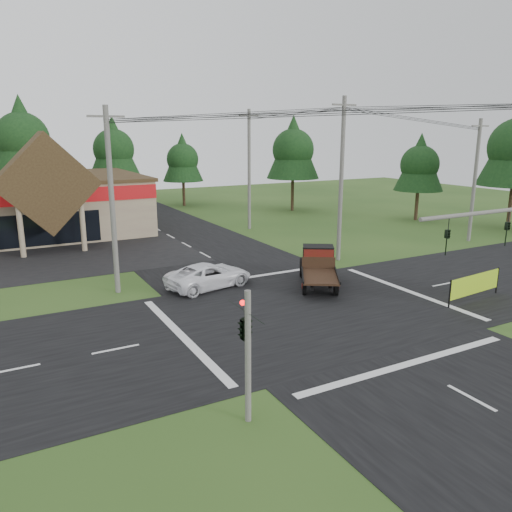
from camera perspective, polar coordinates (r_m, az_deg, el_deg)
ground at (r=26.28m, az=6.11°, el=-6.29°), size 120.00×120.00×0.00m
road_ns at (r=26.28m, az=6.11°, el=-6.27°), size 12.00×120.00×0.02m
road_ew at (r=26.28m, az=6.11°, el=-6.27°), size 120.00×12.00×0.02m
traffic_signal_corner at (r=15.53m, az=-1.24°, el=-6.87°), size 0.53×2.48×4.40m
utility_pole_nw at (r=29.14m, az=-16.16°, el=6.15°), size 2.00×0.30×10.50m
utility_pole_ne at (r=36.02m, az=9.72°, el=8.68°), size 2.00×0.30×11.50m
utility_pole_far at (r=46.01m, az=23.72°, el=7.99°), size 2.00×0.30×10.20m
utility_pole_n at (r=47.80m, az=-0.79°, el=9.92°), size 2.00×0.30×11.20m
tree_row_c at (r=61.39m, az=-25.18°, el=12.30°), size 7.28×7.28×13.13m
tree_row_d at (r=63.86m, az=-15.97°, el=11.86°), size 6.16×6.16×11.11m
tree_row_e at (r=64.25m, az=-8.40°, el=11.05°), size 5.04×5.04×9.09m
tree_side_ne at (r=59.66m, az=4.27°, el=12.24°), size 6.16×6.16×11.11m
tree_side_e_near at (r=55.51m, az=18.22°, el=10.09°), size 5.04×5.04×9.09m
antique_flatbed_truck at (r=30.16m, az=7.20°, el=-1.36°), size 4.72×5.81×2.31m
roadside_banner at (r=30.08m, az=23.70°, el=-3.25°), size 4.53×0.58×1.55m
white_pickup at (r=30.01m, az=-5.39°, el=-2.22°), size 5.70×3.46×1.48m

